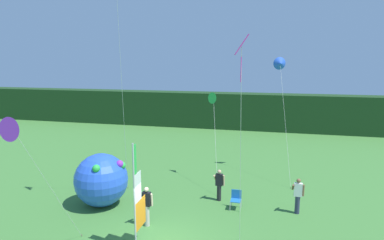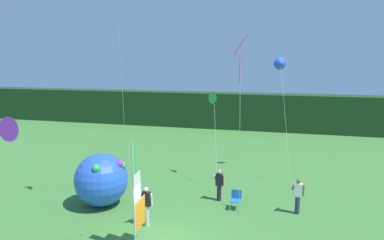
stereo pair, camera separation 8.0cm
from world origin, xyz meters
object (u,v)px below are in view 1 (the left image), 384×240
(kite_purple_delta_0, at_px, (13,129))
(banner_flag, at_px, (138,198))
(person_near_banner, at_px, (219,184))
(folding_chair, at_px, (236,198))
(person_mid_field, at_px, (298,195))
(kite_blue_delta_1, at_px, (280,64))
(kite_green_delta_4, at_px, (214,98))
(kite_magenta_diamond_3, at_px, (241,69))
(person_far_left, at_px, (147,205))
(inflatable_balloon, at_px, (101,180))

(kite_purple_delta_0, bearing_deg, banner_flag, 48.73)
(person_near_banner, relative_size, folding_chair, 1.82)
(folding_chair, bearing_deg, person_near_banner, 142.47)
(person_mid_field, xyz_separation_m, kite_blue_delta_1, (-0.97, 5.97, 5.90))
(person_mid_field, height_order, kite_green_delta_4, kite_green_delta_4)
(banner_flag, distance_m, kite_magenta_diamond_3, 6.27)
(person_mid_field, xyz_separation_m, person_far_left, (-6.33, -2.77, 0.03))
(person_mid_field, distance_m, kite_blue_delta_1, 8.44)
(person_far_left, bearing_deg, kite_blue_delta_1, 58.45)
(folding_chair, bearing_deg, kite_green_delta_4, 114.99)
(person_far_left, bearing_deg, kite_purple_delta_0, -115.50)
(banner_flag, relative_size, person_far_left, 2.39)
(folding_chair, distance_m, kite_magenta_diamond_3, 8.50)
(person_near_banner, xyz_separation_m, kite_purple_delta_0, (-4.77, -7.97, 4.19))
(person_mid_field, height_order, inflatable_balloon, inflatable_balloon)
(banner_flag, height_order, kite_magenta_diamond_3, kite_magenta_diamond_3)
(person_mid_field, height_order, kite_blue_delta_1, kite_blue_delta_1)
(kite_blue_delta_1, bearing_deg, kite_magenta_diamond_3, -95.86)
(folding_chair, bearing_deg, inflatable_balloon, -169.47)
(inflatable_balloon, bearing_deg, kite_green_delta_4, 48.49)
(person_near_banner, height_order, inflatable_balloon, inflatable_balloon)
(person_far_left, bearing_deg, person_near_banner, 52.52)
(person_far_left, height_order, kite_purple_delta_0, kite_purple_delta_0)
(person_far_left, bearing_deg, banner_flag, -78.72)
(person_near_banner, bearing_deg, person_far_left, -127.48)
(kite_purple_delta_0, relative_size, kite_green_delta_4, 1.05)
(inflatable_balloon, relative_size, kite_green_delta_4, 0.50)
(inflatable_balloon, distance_m, kite_blue_delta_1, 12.32)
(person_mid_field, xyz_separation_m, kite_green_delta_4, (-4.67, 3.83, 3.92))
(kite_green_delta_4, bearing_deg, person_near_banner, -74.31)
(kite_purple_delta_0, bearing_deg, kite_magenta_diamond_3, 13.64)
(banner_flag, relative_size, kite_purple_delta_0, 0.76)
(person_mid_field, relative_size, kite_magenta_diamond_3, 0.22)
(kite_blue_delta_1, bearing_deg, kite_purple_delta_0, -119.54)
(banner_flag, bearing_deg, kite_blue_delta_1, 64.34)
(kite_purple_delta_0, xyz_separation_m, kite_magenta_diamond_3, (6.35, 1.54, 1.73))
(person_near_banner, bearing_deg, banner_flag, -113.76)
(person_mid_field, bearing_deg, person_far_left, -156.35)
(folding_chair, bearing_deg, person_far_left, -143.10)
(person_mid_field, bearing_deg, folding_chair, -177.22)
(banner_flag, distance_m, kite_green_delta_4, 8.88)
(person_near_banner, distance_m, inflatable_balloon, 5.82)
(person_far_left, distance_m, folding_chair, 4.41)
(banner_flag, relative_size, kite_green_delta_4, 0.80)
(person_far_left, bearing_deg, person_mid_field, 23.65)
(person_near_banner, relative_size, kite_blue_delta_1, 0.22)
(person_mid_field, bearing_deg, kite_magenta_diamond_3, -110.46)
(folding_chair, relative_size, kite_green_delta_4, 0.17)
(person_near_banner, bearing_deg, kite_blue_delta_1, 62.59)
(folding_chair, distance_m, kite_green_delta_4, 6.14)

